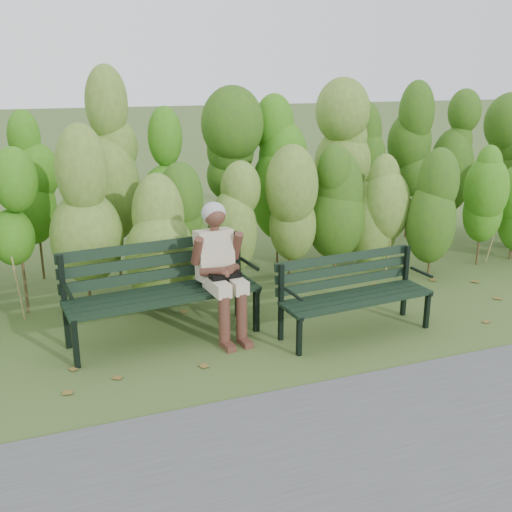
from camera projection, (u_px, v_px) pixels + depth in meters
name	position (u px, v px, depth m)	size (l,w,h in m)	color
ground	(269.00, 340.00, 5.81)	(80.00, 80.00, 0.00)	#485B2A
footpath	(396.00, 477.00, 3.84)	(60.00, 2.50, 0.01)	#474749
hedge_band	(211.00, 180.00, 7.10)	(11.04, 1.67, 2.42)	#47381E
leaf_litter	(226.00, 358.00, 5.43)	(5.69, 2.08, 0.01)	brown
bench_left	(160.00, 284.00, 5.75)	(1.88, 0.77, 0.92)	black
bench_right	(352.00, 288.00, 5.88)	(1.57, 0.61, 0.77)	black
seated_woman	(220.00, 262.00, 5.76)	(0.52, 0.76, 1.30)	#C4B49A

